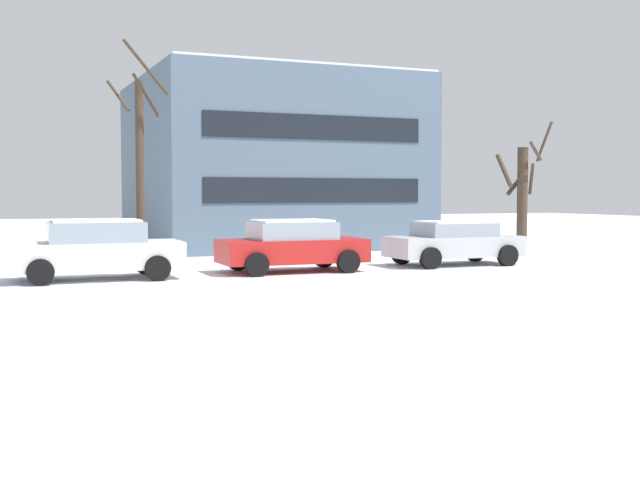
{
  "coord_description": "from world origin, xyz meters",
  "views": [
    {
      "loc": [
        1.06,
        -12.32,
        2.17
      ],
      "look_at": [
        8.39,
        4.9,
        1.07
      ],
      "focal_mm": 44.42,
      "sensor_mm": 36.0,
      "label": 1
    }
  ],
  "objects": [
    {
      "name": "parked_car_white",
      "position": [
        3.64,
        8.18,
        0.77
      ],
      "size": [
        4.27,
        2.09,
        1.52
      ],
      "color": "white",
      "rests_on": "ground"
    },
    {
      "name": "parked_car_red",
      "position": [
        8.91,
        8.12,
        0.74
      ],
      "size": [
        4.06,
        2.07,
        1.45
      ],
      "color": "red",
      "rests_on": "ground"
    },
    {
      "name": "parked_car_silver",
      "position": [
        14.18,
        8.13,
        0.7
      ],
      "size": [
        4.1,
        2.05,
        1.34
      ],
      "color": "silver",
      "rests_on": "ground"
    },
    {
      "name": "tree_far_left",
      "position": [
        5.27,
        10.99,
        3.0
      ],
      "size": [
        1.63,
        1.34,
        6.49
      ],
      "color": "#423326",
      "rests_on": "ground"
    },
    {
      "name": "tree_far_mid",
      "position": [
        18.66,
        10.73,
        2.12
      ],
      "size": [
        1.97,
        1.94,
        4.67
      ],
      "color": "#423326",
      "rests_on": "ground"
    },
    {
      "name": "building_far_right",
      "position": [
        12.23,
        19.59,
        3.48
      ],
      "size": [
        10.58,
        10.66,
        6.97
      ],
      "color": "slate",
      "rests_on": "ground"
    }
  ]
}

